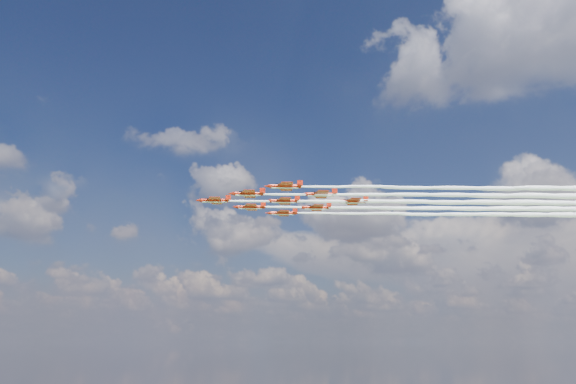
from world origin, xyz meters
name	(u,v)px	position (x,y,z in m)	size (l,w,h in m)	color
jet_lead	(402,202)	(21.32, 20.03, 80.20)	(84.81, 68.78, 2.36)	#A71A09
jet_row2_port	(444,195)	(33.23, 20.14, 80.20)	(84.81, 68.78, 2.36)	#A71A09
jet_row2_starb	(428,208)	(23.96, 31.65, 80.20)	(84.81, 68.78, 2.36)	#A71A09
jet_row3_port	(490,188)	(45.14, 20.26, 80.20)	(84.81, 68.78, 2.36)	#A71A09
jet_row3_centre	(470,202)	(35.87, 31.76, 80.20)	(84.81, 68.78, 2.36)	#A71A09
jet_row3_starb	(453,214)	(26.60, 43.27, 80.20)	(84.81, 68.78, 2.36)	#A71A09
jet_row4_port	(515,196)	(47.79, 31.88, 80.20)	(84.81, 68.78, 2.36)	#A71A09
jet_row4_starb	(493,209)	(38.51, 43.38, 80.20)	(84.81, 68.78, 2.36)	#A71A09
jet_tail	(537,203)	(50.43, 43.50, 80.20)	(84.81, 68.78, 2.36)	#A71A09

